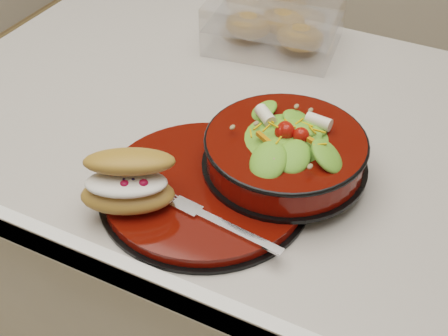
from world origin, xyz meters
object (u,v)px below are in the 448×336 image
at_px(island_counter, 273,300).
at_px(fork, 222,224).
at_px(dinner_plate, 205,189).
at_px(salad_bowl, 286,146).
at_px(pastry_box, 275,24).
at_px(croissant, 129,181).

distance_m(island_counter, fork, 0.54).
relative_size(dinner_plate, fork, 1.79).
bearing_deg(island_counter, fork, -86.70).
distance_m(island_counter, salad_bowl, 0.52).
relative_size(dinner_plate, pastry_box, 1.16).
height_order(dinner_plate, fork, fork).
bearing_deg(dinner_plate, fork, -46.73).
bearing_deg(croissant, salad_bowl, 19.26).
xyz_separation_m(croissant, pastry_box, (-0.01, 0.52, -0.01)).
relative_size(salad_bowl, croissant, 1.66).
xyz_separation_m(salad_bowl, croissant, (-0.16, -0.16, 0.00)).
distance_m(fork, pastry_box, 0.52).
height_order(salad_bowl, fork, salad_bowl).
xyz_separation_m(salad_bowl, pastry_box, (-0.17, 0.36, -0.01)).
relative_size(dinner_plate, salad_bowl, 1.26).
relative_size(salad_bowl, pastry_box, 0.92).
bearing_deg(pastry_box, salad_bowl, -72.40).
height_order(island_counter, pastry_box, pastry_box).
xyz_separation_m(island_counter, fork, (0.01, -0.26, 0.47)).
distance_m(island_counter, pastry_box, 0.56).
distance_m(croissant, fork, 0.14).
distance_m(salad_bowl, pastry_box, 0.39).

